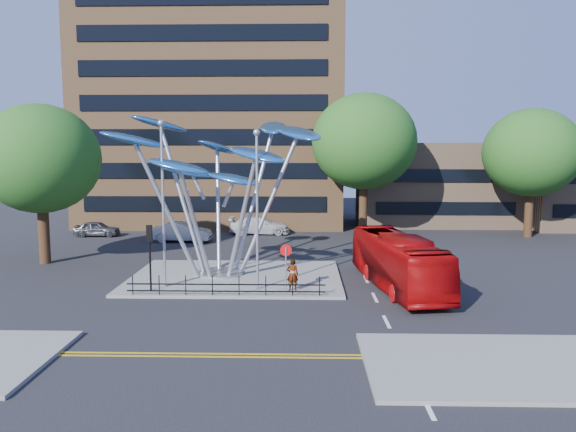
{
  "coord_description": "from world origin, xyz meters",
  "views": [
    {
      "loc": [
        2.84,
        -25.67,
        7.45
      ],
      "look_at": [
        2.07,
        4.0,
        3.89
      ],
      "focal_mm": 35.0,
      "sensor_mm": 36.0,
      "label": 1
    }
  ],
  "objects_px": {
    "tree_left": "(40,159)",
    "street_lamp_left": "(163,189)",
    "tree_right": "(364,142)",
    "red_bus": "(398,262)",
    "parked_car_left": "(97,229)",
    "street_lamp_right": "(257,195)",
    "traffic_light_island": "(150,244)",
    "tree_far": "(532,153)",
    "parked_car_right": "(260,225)",
    "parked_car_mid": "(182,232)",
    "pedestrian": "(293,275)",
    "leaf_sculpture": "(218,159)",
    "no_entry_sign_island": "(286,260)"
  },
  "relations": [
    {
      "from": "parked_car_left",
      "to": "parked_car_mid",
      "type": "xyz_separation_m",
      "value": [
        7.86,
        -2.64,
        0.13
      ]
    },
    {
      "from": "street_lamp_right",
      "to": "parked_car_right",
      "type": "xyz_separation_m",
      "value": [
        -1.42,
        19.96,
        -4.33
      ]
    },
    {
      "from": "street_lamp_right",
      "to": "tree_right",
      "type": "bearing_deg",
      "value": 68.46
    },
    {
      "from": "street_lamp_right",
      "to": "parked_car_left",
      "type": "relative_size",
      "value": 2.17
    },
    {
      "from": "tree_far",
      "to": "traffic_light_island",
      "type": "height_order",
      "value": "tree_far"
    },
    {
      "from": "red_bus",
      "to": "parked_car_left",
      "type": "xyz_separation_m",
      "value": [
        -22.72,
        17.39,
        -0.8
      ]
    },
    {
      "from": "tree_left",
      "to": "no_entry_sign_island",
      "type": "xyz_separation_m",
      "value": [
        16.0,
        -7.48,
        -4.98
      ]
    },
    {
      "from": "street_lamp_left",
      "to": "street_lamp_right",
      "type": "relative_size",
      "value": 1.06
    },
    {
      "from": "tree_right",
      "to": "traffic_light_island",
      "type": "distance_m",
      "value": 24.06
    },
    {
      "from": "parked_car_left",
      "to": "parked_car_mid",
      "type": "distance_m",
      "value": 8.29
    },
    {
      "from": "traffic_light_island",
      "to": "parked_car_mid",
      "type": "relative_size",
      "value": 0.72
    },
    {
      "from": "tree_far",
      "to": "street_lamp_left",
      "type": "xyz_separation_m",
      "value": [
        -26.5,
        -18.5,
        -1.75
      ]
    },
    {
      "from": "tree_right",
      "to": "parked_car_right",
      "type": "height_order",
      "value": "tree_right"
    },
    {
      "from": "leaf_sculpture",
      "to": "tree_left",
      "type": "bearing_deg",
      "value": 164.45
    },
    {
      "from": "street_lamp_left",
      "to": "pedestrian",
      "type": "bearing_deg",
      "value": -6.2
    },
    {
      "from": "tree_right",
      "to": "pedestrian",
      "type": "bearing_deg",
      "value": -106.41
    },
    {
      "from": "tree_left",
      "to": "tree_far",
      "type": "relative_size",
      "value": 0.95
    },
    {
      "from": "parked_car_left",
      "to": "parked_car_mid",
      "type": "bearing_deg",
      "value": -110.69
    },
    {
      "from": "tree_right",
      "to": "tree_far",
      "type": "relative_size",
      "value": 1.12
    },
    {
      "from": "pedestrian",
      "to": "parked_car_mid",
      "type": "distance_m",
      "value": 18.47
    },
    {
      "from": "street_lamp_right",
      "to": "pedestrian",
      "type": "height_order",
      "value": "street_lamp_right"
    },
    {
      "from": "tree_right",
      "to": "tree_left",
      "type": "bearing_deg",
      "value": -151.39
    },
    {
      "from": "parked_car_left",
      "to": "pedestrian",
      "type": "bearing_deg",
      "value": -139.6
    },
    {
      "from": "traffic_light_island",
      "to": "tree_far",
      "type": "bearing_deg",
      "value": 35.84
    },
    {
      "from": "tree_left",
      "to": "parked_car_mid",
      "type": "distance_m",
      "value": 12.77
    },
    {
      "from": "tree_far",
      "to": "parked_car_right",
      "type": "distance_m",
      "value": 23.8
    },
    {
      "from": "street_lamp_right",
      "to": "parked_car_mid",
      "type": "relative_size",
      "value": 1.74
    },
    {
      "from": "no_entry_sign_island",
      "to": "traffic_light_island",
      "type": "bearing_deg",
      "value": -179.87
    },
    {
      "from": "parked_car_right",
      "to": "pedestrian",
      "type": "bearing_deg",
      "value": -171.85
    },
    {
      "from": "tree_left",
      "to": "tree_right",
      "type": "bearing_deg",
      "value": 28.61
    },
    {
      "from": "no_entry_sign_island",
      "to": "red_bus",
      "type": "bearing_deg",
      "value": 13.93
    },
    {
      "from": "tree_far",
      "to": "no_entry_sign_island",
      "type": "xyz_separation_m",
      "value": [
        -20.0,
        -19.48,
        -5.29
      ]
    },
    {
      "from": "traffic_light_island",
      "to": "parked_car_right",
      "type": "height_order",
      "value": "traffic_light_island"
    },
    {
      "from": "tree_far",
      "to": "red_bus",
      "type": "height_order",
      "value": "tree_far"
    },
    {
      "from": "red_bus",
      "to": "no_entry_sign_island",
      "type": "bearing_deg",
      "value": -174.8
    },
    {
      "from": "street_lamp_left",
      "to": "no_entry_sign_island",
      "type": "xyz_separation_m",
      "value": [
        6.5,
        -0.98,
        -3.54
      ]
    },
    {
      "from": "tree_left",
      "to": "street_lamp_left",
      "type": "height_order",
      "value": "tree_left"
    },
    {
      "from": "traffic_light_island",
      "to": "red_bus",
      "type": "relative_size",
      "value": 0.33
    },
    {
      "from": "tree_right",
      "to": "traffic_light_island",
      "type": "bearing_deg",
      "value": -123.69
    },
    {
      "from": "leaf_sculpture",
      "to": "pedestrian",
      "type": "bearing_deg",
      "value": -41.72
    },
    {
      "from": "no_entry_sign_island",
      "to": "parked_car_mid",
      "type": "bearing_deg",
      "value": 118.74
    },
    {
      "from": "tree_left",
      "to": "street_lamp_left",
      "type": "xyz_separation_m",
      "value": [
        9.5,
        -6.5,
        -1.44
      ]
    },
    {
      "from": "street_lamp_left",
      "to": "pedestrian",
      "type": "height_order",
      "value": "street_lamp_left"
    },
    {
      "from": "tree_left",
      "to": "street_lamp_left",
      "type": "bearing_deg",
      "value": -34.38
    },
    {
      "from": "parked_car_left",
      "to": "tree_right",
      "type": "bearing_deg",
      "value": -90.59
    },
    {
      "from": "tree_right",
      "to": "red_bus",
      "type": "xyz_separation_m",
      "value": [
        -0.04,
        -18.01,
        -6.59
      ]
    },
    {
      "from": "pedestrian",
      "to": "parked_car_left",
      "type": "distance_m",
      "value": 25.29
    },
    {
      "from": "no_entry_sign_island",
      "to": "parked_car_right",
      "type": "height_order",
      "value": "no_entry_sign_island"
    },
    {
      "from": "tree_far",
      "to": "leaf_sculpture",
      "type": "xyz_separation_m",
      "value": [
        -24.07,
        -15.32,
        -0.23
      ]
    },
    {
      "from": "street_lamp_left",
      "to": "street_lamp_right",
      "type": "distance_m",
      "value": 5.03
    }
  ]
}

